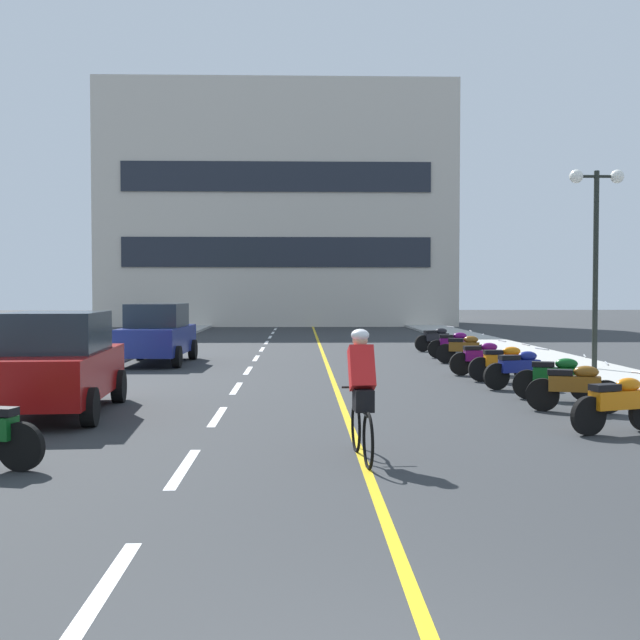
{
  "coord_description": "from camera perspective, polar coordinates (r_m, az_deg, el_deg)",
  "views": [
    {
      "loc": [
        -0.56,
        -3.61,
        2.17
      ],
      "look_at": [
        -0.09,
        14.73,
        1.52
      ],
      "focal_mm": 43.87,
      "sensor_mm": 36.0,
      "label": 1
    }
  ],
  "objects": [
    {
      "name": "motorcycle_5",
      "position": [
        18.04,
        14.37,
        -3.43
      ],
      "size": [
        1.69,
        0.63,
        0.92
      ],
      "color": "black",
      "rests_on": "ground"
    },
    {
      "name": "lane_dash_2",
      "position": [
        13.85,
        -7.47,
        -6.98
      ],
      "size": [
        0.14,
        2.2,
        0.01
      ],
      "primitive_type": "cube",
      "color": "silver",
      "rests_on": "ground"
    },
    {
      "name": "lane_dash_0",
      "position": [
        6.18,
        -15.65,
        -18.59
      ],
      "size": [
        0.14,
        2.2,
        0.01
      ],
      "primitive_type": "cube",
      "color": "silver",
      "rests_on": "ground"
    },
    {
      "name": "motorcycle_7",
      "position": [
        20.83,
        11.74,
        -2.68
      ],
      "size": [
        1.7,
        0.6,
        0.92
      ],
      "color": "black",
      "rests_on": "ground"
    },
    {
      "name": "parked_car_mid",
      "position": [
        24.25,
        -11.78,
        -0.97
      ],
      "size": [
        2.01,
        4.24,
        1.82
      ],
      "color": "black",
      "rests_on": "ground"
    },
    {
      "name": "lane_dash_1",
      "position": [
        9.95,
        -9.91,
        -10.58
      ],
      "size": [
        0.14,
        2.2,
        0.01
      ],
      "primitive_type": "cube",
      "color": "silver",
      "rests_on": "ground"
    },
    {
      "name": "motorcycle_8",
      "position": [
        24.04,
        10.5,
        -2.04
      ],
      "size": [
        1.66,
        0.74,
        0.92
      ],
      "color": "black",
      "rests_on": "ground"
    },
    {
      "name": "motorcycle_2",
      "position": [
        12.92,
        20.94,
        -5.65
      ],
      "size": [
        1.64,
        0.8,
        0.92
      ],
      "color": "black",
      "rests_on": "ground"
    },
    {
      "name": "motorcycle_9",
      "position": [
        26.02,
        9.76,
        -1.73
      ],
      "size": [
        1.7,
        0.6,
        0.92
      ],
      "color": "black",
      "rests_on": "ground"
    },
    {
      "name": "motorcycle_6",
      "position": [
        19.48,
        13.26,
        -3.02
      ],
      "size": [
        1.7,
        0.6,
        0.92
      ],
      "color": "black",
      "rests_on": "ground"
    },
    {
      "name": "lane_dash_11",
      "position": [
        49.67,
        -3.14,
        -0.46
      ],
      "size": [
        0.14,
        2.2,
        0.01
      ],
      "primitive_type": "cube",
      "color": "silver",
      "rests_on": "ground"
    },
    {
      "name": "motorcycle_10",
      "position": [
        28.99,
        8.52,
        -1.34
      ],
      "size": [
        1.67,
        0.71,
        0.92
      ],
      "color": "black",
      "rests_on": "ground"
    },
    {
      "name": "lane_dash_9",
      "position": [
        41.69,
        -3.46,
        -0.94
      ],
      "size": [
        0.14,
        2.2,
        0.01
      ],
      "primitive_type": "cube",
      "color": "silver",
      "rests_on": "ground"
    },
    {
      "name": "motorcycle_3",
      "position": [
        14.88,
        18.11,
        -4.62
      ],
      "size": [
        1.66,
        0.75,
        0.92
      ],
      "color": "black",
      "rests_on": "ground"
    },
    {
      "name": "street_lamp_mid",
      "position": [
        22.23,
        19.5,
        6.61
      ],
      "size": [
        1.46,
        0.36,
        5.31
      ],
      "color": "black",
      "rests_on": "curb_right"
    },
    {
      "name": "centre_line_yellow",
      "position": [
        27.7,
        0.21,
        -2.44
      ],
      "size": [
        0.12,
        66.0,
        0.01
      ],
      "primitive_type": "cube",
      "color": "gold",
      "rests_on": "ground"
    },
    {
      "name": "lane_dash_10",
      "position": [
        45.68,
        -3.28,
        -0.68
      ],
      "size": [
        0.14,
        2.2,
        0.01
      ],
      "primitive_type": "cube",
      "color": "silver",
      "rests_on": "ground"
    },
    {
      "name": "lane_dash_6",
      "position": [
        29.72,
        -4.25,
        -2.14
      ],
      "size": [
        0.14,
        2.2,
        0.01
      ],
      "primitive_type": "cube",
      "color": "silver",
      "rests_on": "ground"
    },
    {
      "name": "lane_dash_7",
      "position": [
        33.71,
        -3.92,
        -1.65
      ],
      "size": [
        0.14,
        2.2,
        0.01
      ],
      "primitive_type": "cube",
      "color": "silver",
      "rests_on": "ground"
    },
    {
      "name": "cyclist_rider",
      "position": [
        10.18,
        3.06,
        -5.21
      ],
      "size": [
        0.42,
        1.77,
        1.71
      ],
      "color": "black",
      "rests_on": "ground"
    },
    {
      "name": "lane_dash_5",
      "position": [
        25.74,
        -4.68,
        -2.8
      ],
      "size": [
        0.14,
        2.2,
        0.01
      ],
      "primitive_type": "cube",
      "color": "silver",
      "rests_on": "ground"
    },
    {
      "name": "parked_car_near",
      "position": [
        14.67,
        -18.66,
        -2.98
      ],
      "size": [
        2.14,
        4.3,
        1.82
      ],
      "color": "black",
      "rests_on": "ground"
    },
    {
      "name": "ground_plane",
      "position": [
        24.71,
        -0.17,
        -3.0
      ],
      "size": [
        140.0,
        140.0,
        0.0
      ],
      "primitive_type": "plane",
      "color": "#2D3033"
    },
    {
      "name": "lane_dash_3",
      "position": [
        17.8,
        -6.12,
        -4.97
      ],
      "size": [
        0.14,
        2.2,
        0.01
      ],
      "primitive_type": "cube",
      "color": "silver",
      "rests_on": "ground"
    },
    {
      "name": "lane_dash_8",
      "position": [
        37.7,
        -3.66,
        -1.26
      ],
      "size": [
        0.14,
        2.2,
        0.01
      ],
      "primitive_type": "cube",
      "color": "silver",
      "rests_on": "ground"
    },
    {
      "name": "motorcycle_4",
      "position": [
        16.43,
        16.88,
        -3.98
      ],
      "size": [
        1.66,
        0.74,
        0.92
      ],
      "color": "black",
      "rests_on": "ground"
    },
    {
      "name": "lane_dash_4",
      "position": [
        21.76,
        -5.27,
        -3.68
      ],
      "size": [
        0.14,
        2.2,
        0.01
      ],
      "primitive_type": "cube",
      "color": "silver",
      "rests_on": "ground"
    },
    {
      "name": "curb_left",
      "position": [
        28.47,
        -14.97,
        -2.28
      ],
      "size": [
        2.4,
        72.0,
        0.12
      ],
      "primitive_type": "cube",
      "color": "#A8A8A3",
      "rests_on": "ground"
    },
    {
      "name": "curb_right",
      "position": [
        28.76,
        14.2,
        -2.23
      ],
      "size": [
        2.4,
        72.0,
        0.12
      ],
      "primitive_type": "cube",
      "color": "#A8A8A3",
      "rests_on": "ground"
    },
    {
      "name": "office_building",
      "position": [
        53.79,
        -3.03,
        8.0
      ],
      "size": [
        22.81,
        9.86,
        15.52
      ],
      "color": "beige",
      "rests_on": "ground"
    }
  ]
}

